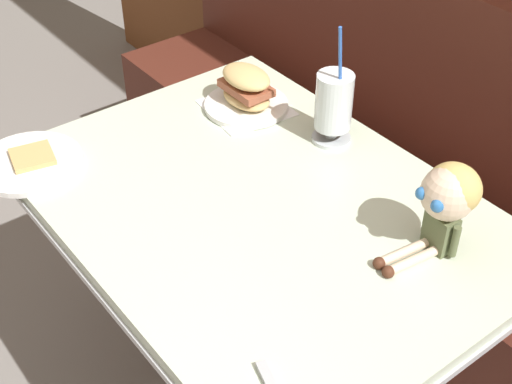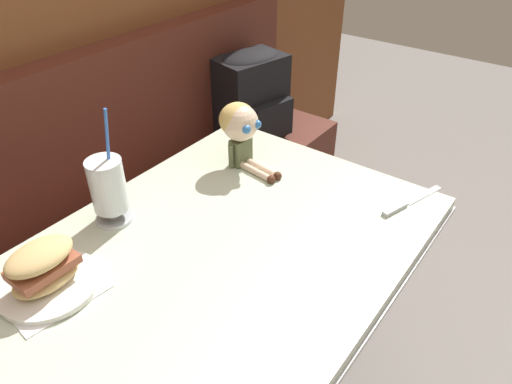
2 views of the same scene
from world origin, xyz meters
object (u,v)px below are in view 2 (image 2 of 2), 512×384
butter_knife (403,205)px  sandwich_plate (45,272)px  milkshake_glass (108,189)px  seated_doll (240,126)px  backpack (252,95)px

butter_knife → sandwich_plate: bearing=146.0°
milkshake_glass → butter_knife: size_ratio=1.37×
seated_doll → backpack: bearing=34.4°
milkshake_glass → seated_doll: (0.42, -0.09, 0.03)m
butter_knife → seated_doll: 0.52m
milkshake_glass → seated_doll: milkshake_glass is taller
milkshake_glass → seated_doll: 0.43m
seated_doll → sandwich_plate: bearing=178.8°
sandwich_plate → butter_knife: (0.75, -0.51, -0.04)m
sandwich_plate → seated_doll: bearing=-1.2°
backpack → sandwich_plate: bearing=-162.8°
milkshake_glass → backpack: milkshake_glass is taller
sandwich_plate → seated_doll: 0.67m
milkshake_glass → butter_knife: bearing=-49.0°
milkshake_glass → sandwich_plate: bearing=-162.7°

